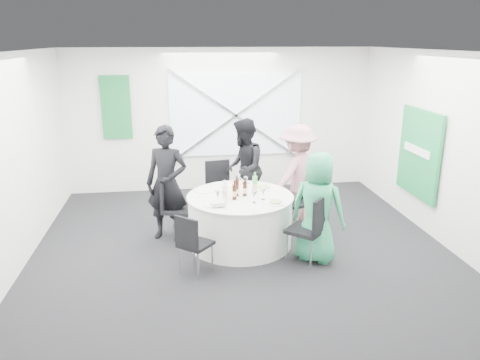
{
  "coord_description": "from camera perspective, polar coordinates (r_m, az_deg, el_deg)",
  "views": [
    {
      "loc": [
        -0.89,
        -6.19,
        2.96
      ],
      "look_at": [
        0.0,
        0.2,
        1.0
      ],
      "focal_mm": 35.0,
      "sensor_mm": 36.0,
      "label": 1
    }
  ],
  "objects": [
    {
      "name": "floor",
      "position": [
        6.92,
        0.23,
        -8.43
      ],
      "size": [
        6.0,
        6.0,
        0.0
      ],
      "primitive_type": "plane",
      "color": "black",
      "rests_on": "ground"
    },
    {
      "name": "ceiling",
      "position": [
        6.26,
        0.26,
        15.42
      ],
      "size": [
        6.0,
        6.0,
        0.0
      ],
      "primitive_type": "plane",
      "rotation": [
        3.14,
        0.0,
        0.0
      ],
      "color": "silver",
      "rests_on": "wall_back"
    },
    {
      "name": "wall_back",
      "position": [
        9.37,
        -2.38,
        7.29
      ],
      "size": [
        6.0,
        0.0,
        6.0
      ],
      "primitive_type": "plane",
      "rotation": [
        1.57,
        0.0,
        0.0
      ],
      "color": "white",
      "rests_on": "floor"
    },
    {
      "name": "wall_front",
      "position": [
        3.66,
        7.0,
        -8.45
      ],
      "size": [
        6.0,
        0.0,
        6.0
      ],
      "primitive_type": "plane",
      "rotation": [
        -1.57,
        0.0,
        0.0
      ],
      "color": "white",
      "rests_on": "floor"
    },
    {
      "name": "wall_left",
      "position": [
        6.73,
        -25.97,
        1.74
      ],
      "size": [
        0.0,
        6.0,
        6.0
      ],
      "primitive_type": "plane",
      "rotation": [
        1.57,
        0.0,
        1.57
      ],
      "color": "white",
      "rests_on": "floor"
    },
    {
      "name": "wall_right",
      "position": [
        7.48,
        23.68,
        3.42
      ],
      "size": [
        0.0,
        6.0,
        6.0
      ],
      "primitive_type": "plane",
      "rotation": [
        1.57,
        0.0,
        -1.57
      ],
      "color": "white",
      "rests_on": "floor"
    },
    {
      "name": "window_panel",
      "position": [
        9.35,
        -0.52,
        7.9
      ],
      "size": [
        2.6,
        0.03,
        1.6
      ],
      "primitive_type": "cube",
      "color": "silver",
      "rests_on": "wall_back"
    },
    {
      "name": "window_brace_a",
      "position": [
        9.31,
        -0.49,
        7.87
      ],
      "size": [
        2.63,
        0.05,
        1.84
      ],
      "primitive_type": "cube",
      "rotation": [
        0.0,
        0.97,
        0.0
      ],
      "color": "silver",
      "rests_on": "window_panel"
    },
    {
      "name": "window_brace_b",
      "position": [
        9.31,
        -0.49,
        7.87
      ],
      "size": [
        2.63,
        0.05,
        1.84
      ],
      "primitive_type": "cube",
      "rotation": [
        0.0,
        -0.97,
        0.0
      ],
      "color": "silver",
      "rests_on": "window_panel"
    },
    {
      "name": "green_banner",
      "position": [
        9.3,
        -14.88,
        8.54
      ],
      "size": [
        0.55,
        0.04,
        1.2
      ],
      "primitive_type": "cube",
      "color": "#166E38",
      "rests_on": "wall_back"
    },
    {
      "name": "green_sign",
      "position": [
        8.0,
        20.96,
        3.04
      ],
      "size": [
        0.05,
        1.2,
        1.4
      ],
      "primitive_type": "cube",
      "color": "#18853F",
      "rests_on": "wall_right"
    },
    {
      "name": "banquet_table",
      "position": [
        6.95,
        0.0,
        -4.89
      ],
      "size": [
        1.56,
        1.56,
        0.76
      ],
      "color": "silver",
      "rests_on": "floor"
    },
    {
      "name": "chair_back",
      "position": [
        7.93,
        -2.52,
        -0.62
      ],
      "size": [
        0.51,
        0.52,
        0.98
      ],
      "rotation": [
        0.0,
        0.0,
        0.17
      ],
      "color": "black",
      "rests_on": "floor"
    },
    {
      "name": "chair_back_left",
      "position": [
        7.17,
        -8.06,
        -2.82
      ],
      "size": [
        0.57,
        0.56,
        0.96
      ],
      "rotation": [
        0.0,
        0.0,
        1.21
      ],
      "color": "black",
      "rests_on": "floor"
    },
    {
      "name": "chair_back_right",
      "position": [
        7.62,
        7.31,
        -2.06
      ],
      "size": [
        0.53,
        0.53,
        0.86
      ],
      "rotation": [
        0.0,
        0.0,
        -1.09
      ],
      "color": "black",
      "rests_on": "floor"
    },
    {
      "name": "chair_front_right",
      "position": [
        6.34,
        8.75,
        -5.4
      ],
      "size": [
        0.63,
        0.63,
        0.98
      ],
      "rotation": [
        0.0,
        0.0,
        3.97
      ],
      "color": "black",
      "rests_on": "floor"
    },
    {
      "name": "chair_front_left",
      "position": [
        6.07,
        -5.88,
        -7.35
      ],
      "size": [
        0.53,
        0.53,
        0.82
      ],
      "rotation": [
        0.0,
        0.0,
        2.43
      ],
      "color": "black",
      "rests_on": "floor"
    },
    {
      "name": "person_man_back_left",
      "position": [
        7.09,
        -8.9,
        -0.42
      ],
      "size": [
        0.74,
        0.61,
        1.75
      ],
      "primitive_type": "imported",
      "rotation": [
        0.0,
        0.0,
        -0.34
      ],
      "color": "black",
      "rests_on": "floor"
    },
    {
      "name": "person_man_back",
      "position": [
        7.88,
        0.42,
        1.36
      ],
      "size": [
        0.6,
        0.9,
        1.7
      ],
      "primitive_type": "imported",
      "rotation": [
        0.0,
        0.0,
        -1.76
      ],
      "color": "black",
      "rests_on": "floor"
    },
    {
      "name": "person_woman_pink",
      "position": [
        7.67,
        6.99,
        0.62
      ],
      "size": [
        1.16,
        1.02,
        1.65
      ],
      "primitive_type": "imported",
      "rotation": [
        0.0,
        0.0,
        -2.54
      ],
      "color": "#BB797F",
      "rests_on": "floor"
    },
    {
      "name": "person_woman_green",
      "position": [
        6.41,
        9.45,
        -3.35
      ],
      "size": [
        0.9,
        0.83,
        1.54
      ],
      "primitive_type": "imported",
      "rotation": [
        0.0,
        0.0,
        2.54
      ],
      "color": "#2A9D65",
      "rests_on": "floor"
    },
    {
      "name": "plate_back",
      "position": [
        7.28,
        -1.1,
        -0.65
      ],
      "size": [
        0.26,
        0.26,
        0.01
      ],
      "color": "white",
      "rests_on": "banquet_table"
    },
    {
      "name": "plate_back_left",
      "position": [
        7.06,
        -4.35,
        -1.26
      ],
      "size": [
        0.29,
        0.29,
        0.01
      ],
      "color": "white",
      "rests_on": "banquet_table"
    },
    {
      "name": "plate_back_right",
      "position": [
        7.14,
        2.95,
        -0.94
      ],
      "size": [
        0.3,
        0.3,
        0.04
      ],
      "color": "white",
      "rests_on": "banquet_table"
    },
    {
      "name": "plate_front_right",
      "position": [
        6.51,
        4.31,
        -2.75
      ],
      "size": [
        0.27,
        0.27,
        0.04
      ],
      "color": "white",
      "rests_on": "banquet_table"
    },
    {
      "name": "plate_front_left",
      "position": [
        6.47,
        -3.34,
        -2.94
      ],
      "size": [
        0.28,
        0.28,
        0.01
      ],
      "color": "white",
      "rests_on": "banquet_table"
    },
    {
      "name": "napkin",
      "position": [
        6.38,
        -2.74,
        -2.9
      ],
      "size": [
        0.21,
        0.16,
        0.05
      ],
      "primitive_type": "cube",
      "rotation": [
        0.0,
        0.0,
        0.19
      ],
      "color": "silver",
      "rests_on": "plate_front_left"
    },
    {
      "name": "beer_bottle_a",
      "position": [
        6.77,
        -0.42,
        -1.21
      ],
      "size": [
        0.06,
        0.06,
        0.25
      ],
      "color": "#37180A",
      "rests_on": "banquet_table"
    },
    {
      "name": "beer_bottle_b",
      "position": [
        6.94,
        -0.37,
        -0.74
      ],
      "size": [
        0.06,
        0.06,
        0.26
      ],
      "color": "#37180A",
      "rests_on": "banquet_table"
    },
    {
      "name": "beer_bottle_c",
      "position": [
        6.78,
        0.6,
        -1.12
      ],
      "size": [
        0.06,
        0.06,
        0.27
      ],
      "color": "#37180A",
      "rests_on": "banquet_table"
    },
    {
      "name": "beer_bottle_d",
      "position": [
        6.63,
        -0.69,
        -1.51
      ],
      "size": [
        0.06,
        0.06,
        0.28
      ],
      "color": "#37180A",
      "rests_on": "banquet_table"
    },
    {
      "name": "green_water_bottle",
      "position": [
        6.9,
        1.82,
        -0.6
      ],
      "size": [
        0.08,
        0.08,
        0.32
      ],
      "color": "#44B356",
      "rests_on": "banquet_table"
    },
    {
      "name": "clear_water_bottle",
      "position": [
        6.66,
        -1.89,
        -1.44
      ],
      "size": [
        0.08,
        0.08,
        0.27
      ],
      "color": "white",
      "rests_on": "banquet_table"
    },
    {
      "name": "wine_glass_a",
      "position": [
        6.5,
        1.74,
        -1.72
      ],
      "size": [
        0.07,
        0.07,
        0.17
      ],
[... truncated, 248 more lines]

